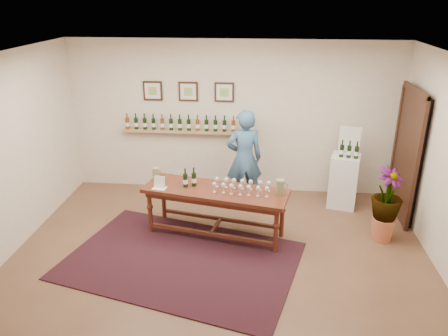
# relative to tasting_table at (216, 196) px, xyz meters

# --- Properties ---
(ground) EXTENTS (6.00, 6.00, 0.00)m
(ground) POSITION_rel_tasting_table_xyz_m (0.12, -0.74, -0.66)
(ground) COLOR brown
(ground) RESTS_ON ground
(room_shell) EXTENTS (6.00, 6.00, 6.00)m
(room_shell) POSITION_rel_tasting_table_xyz_m (2.24, 1.12, 0.46)
(room_shell) COLOR beige
(room_shell) RESTS_ON ground
(rug) EXTENTS (3.59, 2.84, 0.02)m
(rug) POSITION_rel_tasting_table_xyz_m (-0.41, -0.78, -0.65)
(rug) COLOR #49160D
(rug) RESTS_ON ground
(tasting_table) EXTENTS (2.28, 1.13, 0.77)m
(tasting_table) POSITION_rel_tasting_table_xyz_m (0.00, 0.00, 0.00)
(tasting_table) COLOR #402210
(tasting_table) RESTS_ON ground
(table_glasses) EXTENTS (1.24, 0.41, 0.17)m
(table_glasses) POSITION_rel_tasting_table_xyz_m (0.40, -0.05, 0.20)
(table_glasses) COLOR silver
(table_glasses) RESTS_ON tasting_table
(table_bottles) EXTENTS (0.28, 0.19, 0.28)m
(table_bottles) POSITION_rel_tasting_table_xyz_m (-0.40, 0.07, 0.26)
(table_bottles) COLOR black
(table_bottles) RESTS_ON tasting_table
(pitcher_left) EXTENTS (0.16, 0.16, 0.20)m
(pitcher_left) POSITION_rel_tasting_table_xyz_m (-0.98, 0.28, 0.22)
(pitcher_left) COLOR olive
(pitcher_left) RESTS_ON tasting_table
(pitcher_right) EXTENTS (0.15, 0.15, 0.23)m
(pitcher_right) POSITION_rel_tasting_table_xyz_m (0.96, -0.09, 0.23)
(pitcher_right) COLOR olive
(pitcher_right) RESTS_ON tasting_table
(menu_card) EXTENTS (0.22, 0.18, 0.19)m
(menu_card) POSITION_rel_tasting_table_xyz_m (-0.85, -0.03, 0.21)
(menu_card) COLOR silver
(menu_card) RESTS_ON tasting_table
(display_pedestal) EXTENTS (0.57, 0.57, 0.94)m
(display_pedestal) POSITION_rel_tasting_table_xyz_m (2.12, 1.21, -0.19)
(display_pedestal) COLOR silver
(display_pedestal) RESTS_ON ground
(pedestal_bottles) EXTENTS (0.29, 0.14, 0.28)m
(pedestal_bottles) POSITION_rel_tasting_table_xyz_m (2.14, 1.12, 0.42)
(pedestal_bottles) COLOR black
(pedestal_bottles) RESTS_ON display_pedestal
(info_sign) EXTENTS (0.35, 0.10, 0.50)m
(info_sign) POSITION_rel_tasting_table_xyz_m (2.17, 1.36, 0.53)
(info_sign) COLOR silver
(info_sign) RESTS_ON display_pedestal
(potted_plant) EXTENTS (0.75, 0.75, 1.01)m
(potted_plant) POSITION_rel_tasting_table_xyz_m (2.55, 0.07, -0.07)
(potted_plant) COLOR #BA613E
(potted_plant) RESTS_ON ground
(person) EXTENTS (0.71, 0.54, 1.73)m
(person) POSITION_rel_tasting_table_xyz_m (0.38, 1.10, 0.21)
(person) COLOR #3A628B
(person) RESTS_ON ground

